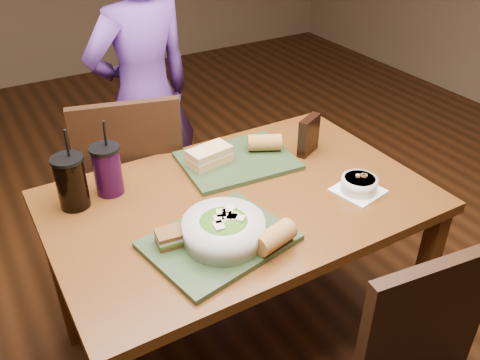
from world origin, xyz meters
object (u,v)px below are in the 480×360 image
at_px(dining_table, 240,218).
at_px(baguette_near, 275,237).
at_px(chair_far, 127,187).
at_px(cup_berry, 107,170).
at_px(soup_bowl, 359,184).
at_px(diner, 144,98).
at_px(chip_bag, 309,135).
at_px(tray_near, 219,241).
at_px(tray_far, 237,161).
at_px(cup_cola, 71,182).
at_px(baguette_far, 265,143).
at_px(salad_bowl, 224,229).
at_px(sandwich_far, 209,156).
at_px(sandwich_near, 173,237).

distance_m(dining_table, baguette_near, 0.33).
relative_size(chair_far, baguette_near, 7.36).
bearing_deg(cup_berry, soup_bowl, -30.05).
bearing_deg(diner, chip_bag, 104.53).
distance_m(dining_table, tray_near, 0.28).
height_order(tray_far, cup_cola, cup_cola).
bearing_deg(chair_far, chip_bag, -34.90).
distance_m(chair_far, tray_far, 0.55).
height_order(soup_bowl, baguette_far, baguette_far).
relative_size(salad_bowl, baguette_far, 1.90).
bearing_deg(sandwich_far, tray_near, -113.99).
height_order(soup_bowl, sandwich_near, sandwich_near).
bearing_deg(soup_bowl, salad_bowl, -178.26).
distance_m(sandwich_far, cup_cola, 0.51).
distance_m(tray_near, cup_cola, 0.54).
relative_size(dining_table, baguette_far, 9.90).
distance_m(diner, baguette_far, 0.76).
bearing_deg(salad_bowl, chip_bag, 30.44).
bearing_deg(tray_far, diner, 97.10).
height_order(chair_far, chip_bag, chair_far).
distance_m(tray_far, sandwich_near, 0.54).
xyz_separation_m(dining_table, tray_far, (0.11, 0.21, 0.10)).
height_order(soup_bowl, cup_cola, cup_cola).
relative_size(sandwich_near, chip_bag, 0.69).
xyz_separation_m(diner, tray_near, (-0.20, -1.13, -0.01)).
height_order(tray_near, cup_cola, cup_cola).
height_order(chair_far, diner, diner).
bearing_deg(sandwich_far, baguette_far, -4.30).
distance_m(tray_far, cup_cola, 0.62).
distance_m(baguette_far, chip_bag, 0.18).
bearing_deg(soup_bowl, baguette_far, 110.07).
bearing_deg(baguette_far, cup_berry, 175.70).
xyz_separation_m(diner, chip_bag, (0.38, -0.81, 0.06)).
distance_m(sandwich_far, baguette_near, 0.53).
height_order(tray_near, baguette_near, baguette_near).
xyz_separation_m(sandwich_near, cup_cola, (-0.20, 0.37, 0.05)).
bearing_deg(baguette_far, baguette_near, -119.95).
relative_size(diner, soup_bowl, 8.46).
distance_m(cup_cola, chip_bag, 0.91).
relative_size(dining_table, chair_far, 1.33).
bearing_deg(tray_near, sandwich_far, 66.01).
xyz_separation_m(salad_bowl, baguette_far, (0.41, 0.41, -0.01)).
relative_size(soup_bowl, baguette_far, 1.38).
bearing_deg(tray_near, baguette_near, -41.83).
bearing_deg(baguette_near, cup_berry, 119.96).
height_order(diner, tray_near, diner).
relative_size(chair_far, soup_bowl, 5.39).
relative_size(tray_near, sandwich_near, 4.00).
xyz_separation_m(chair_far, sandwich_near, (-0.08, -0.70, 0.25)).
relative_size(sandwich_near, baguette_near, 0.79).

